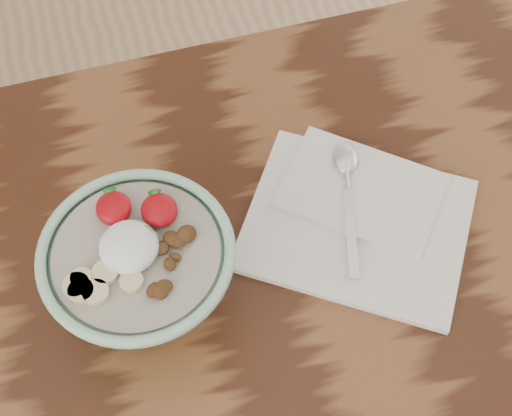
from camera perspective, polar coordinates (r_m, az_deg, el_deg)
The scene contains 4 objects.
table at distance 84.14cm, azimuth 0.98°, elevation -14.03°, with size 160.00×90.00×75.00cm.
breakfast_bowl at distance 72.85cm, azimuth -9.16°, elevation -4.95°, with size 19.26×19.26×13.07cm.
napkin at distance 82.64cm, azimuth 8.14°, elevation -0.73°, with size 31.51×30.27×1.51cm.
spoon at distance 84.02cm, azimuth 7.26°, elevation 2.58°, with size 7.04×17.89×0.94cm.
Camera 1 is at (-8.42, -23.74, 145.98)cm, focal length 50.00 mm.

